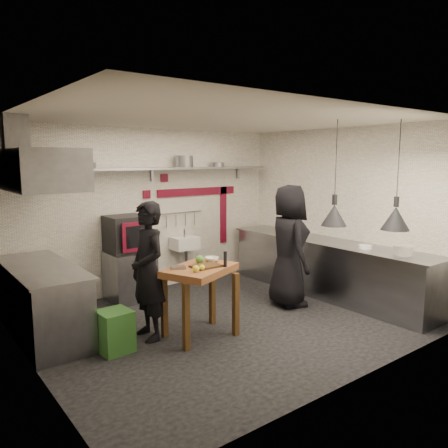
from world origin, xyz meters
TOP-DOWN VIEW (x-y plane):
  - floor at (0.00, 0.00)m, footprint 5.00×5.00m
  - ceiling at (0.00, 0.00)m, footprint 5.00×5.00m
  - wall_back at (0.00, 2.10)m, footprint 5.00×0.04m
  - wall_front at (0.00, -2.10)m, footprint 5.00×0.04m
  - wall_left at (-2.50, 0.00)m, footprint 0.04×4.20m
  - wall_right at (2.50, 0.00)m, footprint 0.04×4.20m
  - red_band_horiz at (0.95, 2.08)m, footprint 1.70×0.02m
  - red_band_vert at (1.55, 2.08)m, footprint 0.14×0.02m
  - red_tile_a at (0.25, 2.08)m, footprint 0.14×0.02m
  - red_tile_b at (-0.10, 2.08)m, footprint 0.14×0.02m
  - back_shelf at (0.00, 1.92)m, footprint 4.60×0.34m
  - shelf_bracket_left at (-1.90, 2.07)m, footprint 0.04×0.06m
  - shelf_bracket_mid at (0.00, 2.07)m, footprint 0.04×0.06m
  - shelf_bracket_right at (1.90, 2.07)m, footprint 0.04×0.06m
  - pan_far_left at (-1.18, 1.92)m, footprint 0.31×0.31m
  - pan_mid_left at (-1.17, 1.92)m, footprint 0.29×0.29m
  - stock_pot at (0.56, 1.92)m, footprint 0.39×0.39m
  - pan_right at (1.30, 1.92)m, footprint 0.28×0.28m
  - oven_stand at (-0.60, 1.76)m, footprint 0.70×0.64m
  - combi_oven at (-0.63, 1.80)m, footprint 0.60×0.56m
  - oven_door at (-0.63, 1.45)m, footprint 0.45×0.03m
  - oven_glass at (-0.63, 1.44)m, footprint 0.33×0.02m
  - hand_sink at (0.55, 1.92)m, footprint 0.46×0.34m
  - sink_tap at (0.55, 1.92)m, footprint 0.03×0.03m
  - sink_drain at (0.55, 1.88)m, footprint 0.06×0.06m
  - utensil_rail at (0.55, 2.06)m, footprint 0.90×0.02m
  - counter_right at (2.15, 0.00)m, footprint 0.70×3.80m
  - counter_right_top at (2.15, 0.00)m, footprint 0.76×3.90m
  - plate_stack at (2.12, -1.38)m, footprint 0.33×0.33m
  - small_bowl_right at (2.10, -0.77)m, footprint 0.24×0.24m
  - counter_left at (-2.15, 1.05)m, footprint 0.70×1.90m
  - counter_left_top at (-2.15, 1.05)m, footprint 0.76×2.00m
  - extractor_hood at (-2.10, 1.05)m, footprint 0.78×1.60m
  - hood_duct at (-2.35, 1.05)m, footprint 0.28×0.28m
  - green_bin at (-1.61, 0.07)m, footprint 0.39×0.39m
  - prep_table at (-0.54, -0.16)m, footprint 1.10×0.95m
  - cutting_board at (-0.48, -0.22)m, footprint 0.37×0.26m
  - pepper_mill at (-0.28, -0.36)m, footprint 0.05×0.05m
  - lemon_a at (-0.72, -0.35)m, footprint 0.10×0.10m
  - lemon_b at (-0.62, -0.34)m, footprint 0.09×0.09m
  - veg_ball at (-0.43, -0.00)m, footprint 0.12×0.12m
  - steel_tray at (-0.80, -0.08)m, footprint 0.22×0.19m
  - bowl at (-0.24, -0.02)m, footprint 0.23×0.23m
  - heat_lamp_near at (1.20, -0.87)m, footprint 0.44×0.44m
  - heat_lamp_far at (1.85, -1.40)m, footprint 0.43×0.43m
  - chef_left at (-1.09, 0.19)m, footprint 0.45×0.66m
  - chef_right at (1.26, 0.03)m, footprint 0.90×1.08m

SIDE VIEW (x-z plane):
  - floor at x=0.00m, z-range 0.00..0.00m
  - green_bin at x=-1.61m, z-range 0.00..0.50m
  - sink_drain at x=0.55m, z-range 0.01..0.67m
  - oven_stand at x=-0.60m, z-range 0.00..0.80m
  - counter_right at x=2.15m, z-range 0.00..0.90m
  - counter_left at x=-2.15m, z-range 0.00..0.90m
  - prep_table at x=-0.54m, z-range 0.00..0.92m
  - hand_sink at x=0.55m, z-range 0.67..0.89m
  - chef_left at x=-1.09m, z-range 0.00..1.76m
  - counter_right_top at x=2.15m, z-range 0.90..0.93m
  - counter_left_top at x=-2.15m, z-range 0.90..0.93m
  - cutting_board at x=-0.48m, z-range 0.92..0.94m
  - steel_tray at x=-0.80m, z-range 0.92..0.95m
  - chef_right at x=1.26m, z-range 0.00..1.89m
  - bowl at x=-0.24m, z-range 0.92..0.98m
  - small_bowl_right at x=2.10m, z-range 0.93..0.98m
  - lemon_b at x=-0.62m, z-range 0.92..0.99m
  - sink_tap at x=0.55m, z-range 0.89..1.03m
  - lemon_a at x=-0.72m, z-range 0.92..1.00m
  - veg_ball at x=-0.43m, z-range 0.91..1.03m
  - plate_stack at x=2.12m, z-range 0.93..1.06m
  - pepper_mill at x=-0.28m, z-range 0.92..1.12m
  - combi_oven at x=-0.63m, z-range 0.80..1.38m
  - oven_door at x=-0.63m, z-range 0.86..1.32m
  - oven_glass at x=-0.63m, z-range 0.92..1.26m
  - red_band_vert at x=1.55m, z-range 0.65..1.75m
  - utensil_rail at x=0.55m, z-range 1.31..1.33m
  - wall_back at x=0.00m, z-range 0.00..2.80m
  - wall_front at x=0.00m, z-range 0.00..2.80m
  - wall_left at x=-2.50m, z-range 0.00..2.80m
  - wall_right at x=2.50m, z-range 0.00..2.80m
  - red_band_horiz at x=0.95m, z-range 1.61..1.75m
  - red_tile_b at x=-0.10m, z-range 1.61..1.75m
  - red_tile_a at x=0.25m, z-range 1.88..2.02m
  - shelf_bracket_left at x=-1.90m, z-range 1.90..2.14m
  - shelf_bracket_mid at x=0.00m, z-range 1.90..2.14m
  - shelf_bracket_right at x=1.90m, z-range 1.90..2.14m
  - heat_lamp_far at x=1.85m, z-range 1.32..2.80m
  - heat_lamp_near at x=1.20m, z-range 1.37..2.80m
  - back_shelf at x=0.00m, z-range 2.10..2.14m
  - extractor_hood at x=-2.10m, z-range 1.90..2.40m
  - pan_mid_left at x=-1.17m, z-range 2.14..2.21m
  - pan_right at x=1.30m, z-range 2.14..2.22m
  - pan_far_left at x=-1.18m, z-range 2.14..2.23m
  - stock_pot at x=0.56m, z-range 2.14..2.34m
  - hood_duct at x=-2.35m, z-range 2.30..2.80m
  - ceiling at x=0.00m, z-range 2.80..2.80m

